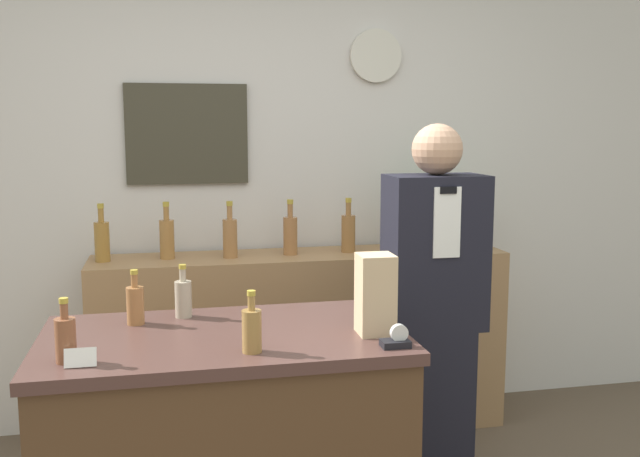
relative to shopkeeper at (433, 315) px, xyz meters
The scene contains 17 objects.
back_wall 1.31m from the shopkeeper, 119.83° to the left, with size 5.20×0.09×2.70m.
back_shelf 0.94m from the shopkeeper, 119.15° to the left, with size 2.14×0.41×0.95m.
shopkeeper is the anchor object (origin of this frame).
potted_plant 0.92m from the shopkeeper, 65.28° to the left, with size 0.34×0.34×0.41m.
paper_bag 0.77m from the shopkeeper, 126.64° to the right, with size 0.12×0.12×0.27m.
tape_dispenser 0.86m from the shopkeeper, 119.09° to the right, with size 0.09×0.06×0.07m.
price_card_left 1.55m from the shopkeeper, 151.88° to the right, with size 0.09×0.02×0.06m.
counter_bottle_0 1.57m from the shopkeeper, 154.34° to the right, with size 0.06×0.06×0.19m.
counter_bottle_1 1.28m from the shopkeeper, 166.05° to the right, with size 0.06×0.06×0.19m.
counter_bottle_2 1.10m from the shopkeeper, 166.93° to the right, with size 0.06×0.06×0.19m.
counter_bottle_3 1.13m from the shopkeeper, 141.03° to the right, with size 0.06×0.06×0.19m.
shelf_bottle_0 1.64m from the shopkeeper, 151.22° to the left, with size 0.07×0.07×0.29m.
shelf_bottle_1 1.39m from the shopkeeper, 144.55° to the left, with size 0.07×0.07×0.29m.
shelf_bottle_2 1.13m from the shopkeeper, 136.71° to the left, with size 0.07×0.07×0.29m.
shelf_bottle_3 0.95m from the shopkeeper, 122.38° to the left, with size 0.07×0.07×0.29m.
shelf_bottle_4 0.84m from the shopkeeper, 102.83° to the left, with size 0.07×0.07×0.29m.
shelf_bottle_5 0.82m from the shopkeeper, 80.12° to the left, with size 0.07×0.07×0.29m.
Camera 1 is at (-0.51, -1.84, 1.62)m, focal length 40.00 mm.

